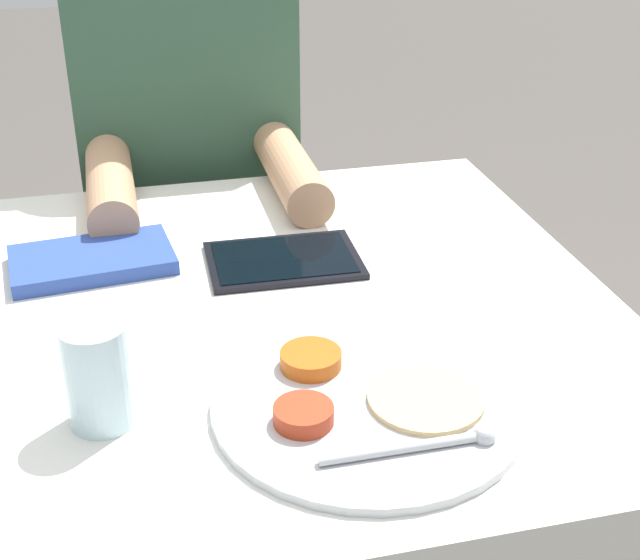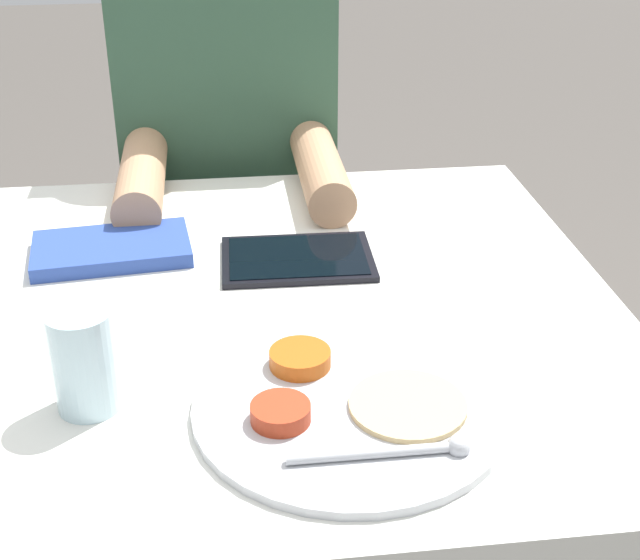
{
  "view_description": "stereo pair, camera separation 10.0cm",
  "coord_description": "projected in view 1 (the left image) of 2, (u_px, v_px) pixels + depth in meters",
  "views": [
    {
      "loc": [
        -0.11,
        -0.92,
        1.3
      ],
      "look_at": [
        0.1,
        -0.06,
        0.83
      ],
      "focal_mm": 50.0,
      "sensor_mm": 36.0,
      "label": 1
    },
    {
      "loc": [
        -0.01,
        -0.94,
        1.3
      ],
      "look_at": [
        0.1,
        -0.06,
        0.83
      ],
      "focal_mm": 50.0,
      "sensor_mm": 36.0,
      "label": 2
    }
  ],
  "objects": [
    {
      "name": "person_diner",
      "position": [
        194.0,
        234.0,
        1.63
      ],
      "size": [
        0.36,
        0.49,
        1.27
      ],
      "color": "black",
      "rests_on": "ground_plane"
    },
    {
      "name": "red_notebook",
      "position": [
        92.0,
        261.0,
        1.16
      ],
      "size": [
        0.22,
        0.14,
        0.02
      ],
      "color": "silver",
      "rests_on": "dining_table"
    },
    {
      "name": "drinking_glass",
      "position": [
        98.0,
        375.0,
        0.85
      ],
      "size": [
        0.06,
        0.06,
        0.11
      ],
      "color": "silver",
      "rests_on": "dining_table"
    },
    {
      "name": "tablet_device",
      "position": [
        283.0,
        260.0,
        1.17
      ],
      "size": [
        0.2,
        0.14,
        0.01
      ],
      "color": "black",
      "rests_on": "dining_table"
    },
    {
      "name": "dining_table",
      "position": [
        242.0,
        549.0,
        1.24
      ],
      "size": [
        0.94,
        0.84,
        0.77
      ],
      "color": "silver",
      "rests_on": "ground_plane"
    },
    {
      "name": "thali_tray",
      "position": [
        366.0,
        402.0,
        0.89
      ],
      "size": [
        0.31,
        0.31,
        0.03
      ],
      "color": "#B7BABF",
      "rests_on": "dining_table"
    }
  ]
}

